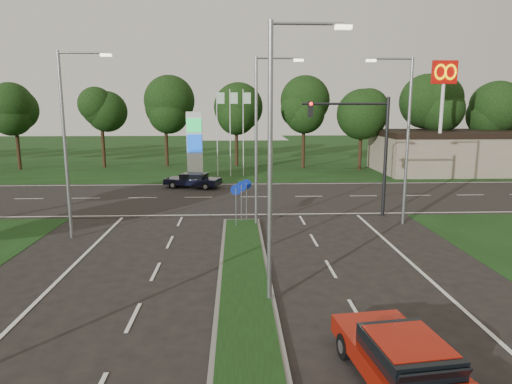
{
  "coord_description": "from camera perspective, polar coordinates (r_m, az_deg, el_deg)",
  "views": [
    {
      "loc": [
        -0.27,
        -8.32,
        6.44
      ],
      "look_at": [
        0.72,
        14.27,
        2.2
      ],
      "focal_mm": 32.0,
      "sensor_mm": 36.0,
      "label": 1
    }
  ],
  "objects": [
    {
      "name": "cross_road",
      "position": [
        32.96,
        -1.98,
        -0.65
      ],
      "size": [
        160.0,
        12.0,
        0.02
      ],
      "primitive_type": "cube",
      "color": "black",
      "rests_on": "ground"
    },
    {
      "name": "mcdonalds_sign",
      "position": [
        44.27,
        22.38,
        11.85
      ],
      "size": [
        2.2,
        0.47,
        10.4
      ],
      "color": "silver",
      "rests_on": "ground"
    },
    {
      "name": "gas_pylon",
      "position": [
        41.64,
        -7.38,
        6.07
      ],
      "size": [
        5.8,
        1.26,
        8.0
      ],
      "color": "silver",
      "rests_on": "ground"
    },
    {
      "name": "red_sedan",
      "position": [
        11.61,
        18.21,
        -19.61
      ],
      "size": [
        2.49,
        4.91,
        1.29
      ],
      "rotation": [
        0.0,
        0.0,
        0.12
      ],
      "color": "#991508",
      "rests_on": "ground"
    },
    {
      "name": "traffic_signal",
      "position": [
        27.41,
        13.39,
        6.6
      ],
      "size": [
        5.1,
        0.42,
        7.0
      ],
      "color": "black",
      "rests_on": "ground"
    },
    {
      "name": "streetlight_median_near",
      "position": [
        14.44,
        2.57,
        5.2
      ],
      "size": [
        2.53,
        0.22,
        9.0
      ],
      "color": "gray",
      "rests_on": "ground"
    },
    {
      "name": "streetlight_median_far",
      "position": [
        24.39,
        0.49,
        7.42
      ],
      "size": [
        2.53,
        0.22,
        9.0
      ],
      "color": "gray",
      "rests_on": "ground"
    },
    {
      "name": "median_kerb",
      "position": [
        13.88,
        -1.15,
        -16.76
      ],
      "size": [
        2.0,
        26.0,
        0.12
      ],
      "primitive_type": "cube",
      "color": "slate",
      "rests_on": "ground"
    },
    {
      "name": "streetlight_right_far",
      "position": [
        25.99,
        18.07,
        7.1
      ],
      "size": [
        2.53,
        0.22,
        9.0
      ],
      "rotation": [
        0.0,
        0.0,
        3.14
      ],
      "color": "gray",
      "rests_on": "ground"
    },
    {
      "name": "commercial_building",
      "position": [
        49.8,
        24.16,
        4.58
      ],
      "size": [
        16.0,
        9.0,
        4.0
      ],
      "primitive_type": "cube",
      "color": "gray",
      "rests_on": "ground"
    },
    {
      "name": "treeline_far",
      "position": [
        48.25,
        -2.1,
        11.08
      ],
      "size": [
        6.0,
        6.0,
        9.9
      ],
      "color": "black",
      "rests_on": "ground"
    },
    {
      "name": "navy_sedan",
      "position": [
        36.94,
        -7.86,
        1.49
      ],
      "size": [
        4.65,
        2.92,
        1.19
      ],
      "rotation": [
        0.0,
        0.0,
        1.28
      ],
      "color": "black",
      "rests_on": "ground"
    },
    {
      "name": "streetlight_left_far",
      "position": [
        23.76,
        -22.4,
        6.54
      ],
      "size": [
        2.53,
        0.22,
        9.0
      ],
      "color": "gray",
      "rests_on": "ground"
    },
    {
      "name": "verge_far",
      "position": [
        63.65,
        -2.25,
        4.81
      ],
      "size": [
        160.0,
        50.0,
        0.02
      ],
      "primitive_type": "cube",
      "color": "black",
      "rests_on": "ground"
    },
    {
      "name": "median_signs",
      "position": [
        25.17,
        -1.84,
        -0.21
      ],
      "size": [
        1.16,
        1.76,
        2.38
      ],
      "color": "gray",
      "rests_on": "ground"
    }
  ]
}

